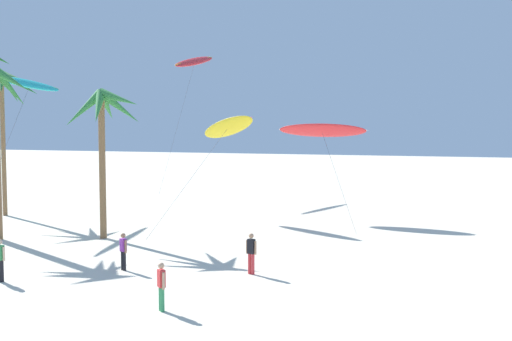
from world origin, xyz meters
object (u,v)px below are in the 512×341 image
(palm_tree_0, at_px, (1,92))
(person_near_right, at_px, (0,258))
(person_foreground_walker, at_px, (251,252))
(palm_tree_3, at_px, (102,117))
(flying_kite_9, at_px, (30,84))
(flying_kite_6, at_px, (228,127))
(flying_kite_0, at_px, (195,61))
(flying_kite_1, at_px, (322,130))
(person_near_left, at_px, (161,285))
(person_mid_field, at_px, (123,250))

(palm_tree_0, relative_size, person_near_right, 6.01)
(person_near_right, bearing_deg, person_foreground_walker, 29.72)
(palm_tree_3, distance_m, flying_kite_9, 10.58)
(flying_kite_6, height_order, person_near_right, flying_kite_6)
(flying_kite_0, distance_m, flying_kite_9, 18.90)
(flying_kite_6, bearing_deg, flying_kite_1, 27.78)
(palm_tree_3, bearing_deg, person_near_left, -45.18)
(flying_kite_0, distance_m, person_near_left, 38.64)
(flying_kite_1, relative_size, flying_kite_9, 0.61)
(flying_kite_0, xyz_separation_m, person_mid_field, (12.11, -28.58, -11.74))
(flying_kite_1, distance_m, person_foreground_walker, 17.44)
(palm_tree_3, bearing_deg, flying_kite_6, 70.74)
(person_mid_field, bearing_deg, palm_tree_0, 149.47)
(flying_kite_1, bearing_deg, flying_kite_0, 146.08)
(flying_kite_0, height_order, flying_kite_1, flying_kite_0)
(person_near_left, bearing_deg, palm_tree_0, 146.55)
(person_foreground_walker, height_order, person_near_left, person_foreground_walker)
(flying_kite_9, bearing_deg, palm_tree_0, 177.34)
(person_foreground_walker, distance_m, person_mid_field, 5.54)
(flying_kite_9, distance_m, person_foreground_walker, 23.39)
(palm_tree_0, relative_size, person_foreground_walker, 5.96)
(flying_kite_9, distance_m, person_near_left, 25.49)
(palm_tree_3, xyz_separation_m, person_foreground_walker, (10.77, -4.32, -5.81))
(flying_kite_9, bearing_deg, flying_kite_0, 81.80)
(flying_kite_0, bearing_deg, person_mid_field, -67.03)
(palm_tree_0, xyz_separation_m, person_near_left, (22.04, -14.56, -7.86))
(flying_kite_0, bearing_deg, flying_kite_1, -33.92)
(flying_kite_1, bearing_deg, person_near_right, -107.73)
(palm_tree_0, bearing_deg, flying_kite_0, 73.60)
(palm_tree_0, bearing_deg, person_near_right, -44.31)
(flying_kite_9, height_order, person_near_right, flying_kite_9)
(flying_kite_0, xyz_separation_m, person_foreground_walker, (17.44, -27.09, -11.68))
(palm_tree_3, xyz_separation_m, person_near_left, (9.99, -10.06, -5.86))
(person_near_left, relative_size, person_near_right, 0.96)
(flying_kite_1, height_order, flying_kite_9, flying_kite_9)
(flying_kite_0, bearing_deg, person_near_left, -63.09)
(palm_tree_3, relative_size, person_mid_field, 5.17)
(person_near_left, distance_m, person_near_right, 7.96)
(flying_kite_6, xyz_separation_m, person_near_right, (-1.16, -18.53, -5.31))
(palm_tree_0, bearing_deg, person_near_left, -33.45)
(palm_tree_3, height_order, person_near_right, palm_tree_3)
(flying_kite_0, height_order, flying_kite_6, flying_kite_0)
(flying_kite_6, xyz_separation_m, person_near_left, (6.76, -19.30, -5.35))
(flying_kite_1, distance_m, person_mid_field, 19.12)
(flying_kite_9, distance_m, person_mid_field, 19.76)
(palm_tree_0, bearing_deg, flying_kite_1, 20.27)
(palm_tree_0, xyz_separation_m, flying_kite_6, (15.28, 4.74, -2.51))
(flying_kite_9, bearing_deg, flying_kite_1, 23.34)
(palm_tree_0, xyz_separation_m, flying_kite_9, (2.73, -0.13, 0.42))
(flying_kite_0, height_order, person_near_left, flying_kite_0)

